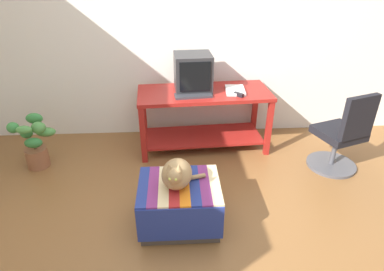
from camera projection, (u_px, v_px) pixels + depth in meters
ground_plane at (188, 248)px, 2.59m from camera, size 14.00×14.00×0.00m
back_wall at (180, 29)px, 3.77m from camera, size 8.00×0.10×2.60m
desk at (204, 109)px, 3.77m from camera, size 1.52×0.72×0.70m
tv_monitor at (193, 73)px, 3.61m from camera, size 0.42×0.41×0.41m
keyboard at (193, 96)px, 3.53m from camera, size 0.41×0.19×0.02m
book at (235, 90)px, 3.66m from camera, size 0.23×0.31×0.03m
ottoman_with_blanket at (180, 204)px, 2.74m from camera, size 0.66×0.55×0.41m
cat at (177, 174)px, 2.57m from camera, size 0.38×0.36×0.28m
potted_plant at (35, 143)px, 3.48m from camera, size 0.41×0.37×0.57m
office_chair at (342, 137)px, 3.38m from camera, size 0.54×0.54×0.89m
stapler at (239, 95)px, 3.53m from camera, size 0.10×0.10×0.04m
pen at (235, 88)px, 3.76m from camera, size 0.01×0.14×0.01m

